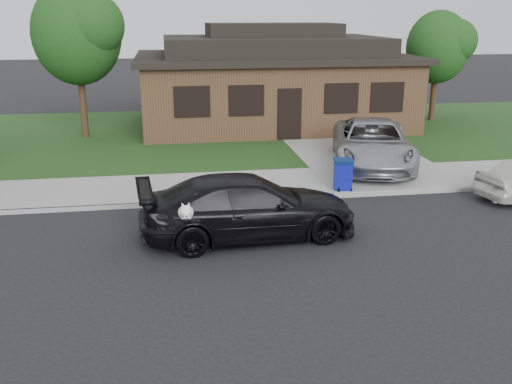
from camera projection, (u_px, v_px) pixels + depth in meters
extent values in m
plane|color=black|center=(219.00, 253.00, 13.00)|extent=(120.00, 120.00, 0.00)
cube|color=gray|center=(204.00, 187.00, 17.69)|extent=(60.00, 3.00, 0.12)
cube|color=gray|center=(207.00, 202.00, 16.28)|extent=(60.00, 0.12, 0.12)
cube|color=#193814|center=(191.00, 135.00, 25.23)|extent=(60.00, 13.00, 0.13)
cube|color=gray|center=(342.00, 145.00, 23.29)|extent=(4.50, 13.00, 0.14)
imported|color=black|center=(248.00, 207.00, 13.71)|extent=(5.39, 2.55, 1.52)
ellipsoid|color=white|center=(186.00, 212.00, 12.50)|extent=(0.34, 0.40, 0.30)
sphere|color=white|center=(186.00, 212.00, 12.25)|extent=(0.26, 0.26, 0.26)
cube|color=white|center=(186.00, 215.00, 12.15)|extent=(0.09, 0.12, 0.08)
sphere|color=black|center=(186.00, 216.00, 12.09)|extent=(0.04, 0.04, 0.04)
cone|color=white|center=(183.00, 205.00, 12.25)|extent=(0.11, 0.11, 0.14)
cone|color=white|center=(189.00, 205.00, 12.27)|extent=(0.11, 0.11, 0.14)
imported|color=#A3A6AA|center=(372.00, 143.00, 19.68)|extent=(3.94, 6.08, 1.56)
cube|color=#0D1493|center=(343.00, 176.00, 17.12)|extent=(0.61, 0.61, 0.85)
cube|color=#061A50|center=(344.00, 161.00, 16.98)|extent=(0.67, 0.67, 0.09)
cylinder|color=black|center=(339.00, 190.00, 16.96)|extent=(0.07, 0.14, 0.13)
cylinder|color=black|center=(351.00, 190.00, 17.01)|extent=(0.07, 0.14, 0.13)
cube|color=#422B1C|center=(272.00, 92.00, 27.24)|extent=(12.00, 8.00, 3.00)
cube|color=black|center=(272.00, 57.00, 26.75)|extent=(12.60, 8.60, 0.25)
cube|color=black|center=(272.00, 45.00, 26.59)|extent=(10.00, 6.50, 0.80)
cube|color=black|center=(272.00, 30.00, 26.38)|extent=(6.00, 3.50, 0.60)
cube|color=black|center=(290.00, 114.00, 23.56)|extent=(1.00, 0.06, 2.10)
cube|color=black|center=(192.00, 102.00, 22.79)|extent=(1.30, 0.05, 1.10)
cube|color=black|center=(246.00, 100.00, 23.12)|extent=(1.30, 0.05, 1.10)
cube|color=black|center=(341.00, 98.00, 23.71)|extent=(1.30, 0.05, 1.10)
cube|color=black|center=(387.00, 97.00, 24.01)|extent=(1.30, 0.05, 1.10)
cylinder|color=#332114|center=(84.00, 108.00, 24.16)|extent=(0.28, 0.28, 2.48)
ellipsoid|color=#143811|center=(77.00, 34.00, 23.25)|extent=(3.60, 3.60, 4.14)
sphere|color=#26591E|center=(93.00, 25.00, 22.74)|extent=(2.52, 2.52, 2.52)
cylinder|color=#332114|center=(433.00, 100.00, 28.11)|extent=(0.28, 0.28, 2.03)
ellipsoid|color=#143811|center=(438.00, 47.00, 27.35)|extent=(3.00, 3.00, 3.45)
sphere|color=#26591E|center=(455.00, 41.00, 26.93)|extent=(2.10, 2.10, 2.10)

